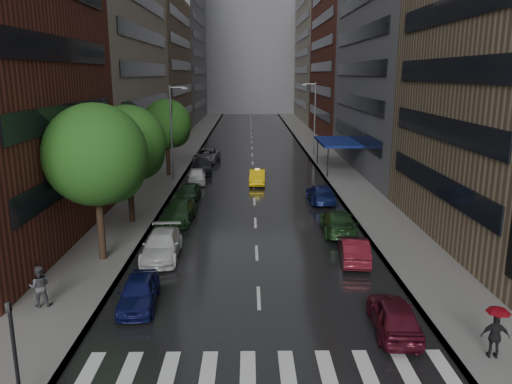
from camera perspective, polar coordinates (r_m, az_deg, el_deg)
ground at (r=20.29m, az=0.54°, el=-16.87°), size 220.00×220.00×0.00m
road at (r=68.28m, az=-0.45°, el=4.81°), size 14.00×140.00×0.01m
sidewalk_left at (r=68.80m, az=-7.99°, el=4.81°), size 4.00×140.00×0.15m
sidewalk_right at (r=68.92m, az=7.08°, el=4.85°), size 4.00×140.00×0.15m
crosswalk at (r=18.59m, az=1.36°, el=-19.94°), size 13.15×2.80×0.01m
buildings_left at (r=77.89m, az=-12.16°, el=17.38°), size 8.00×108.00×38.00m
buildings_right at (r=75.95m, az=11.39°, el=16.80°), size 8.05×109.10×36.00m
building_far at (r=135.63m, az=-0.67°, el=15.87°), size 40.00×14.00×32.00m
tree_near at (r=27.90m, az=-17.87°, el=4.05°), size 5.50×5.50×8.77m
tree_mid at (r=34.81m, az=-14.45°, el=5.39°), size 5.16×5.16×8.22m
tree_far at (r=50.71m, az=-10.18°, el=7.67°), size 4.89×4.89×7.79m
taxi at (r=47.11m, az=0.15°, el=1.73°), size 1.59×4.16×1.36m
parked_cars_left at (r=43.62m, az=-7.34°, el=0.75°), size 3.13×42.43×1.57m
parked_cars_right at (r=31.97m, az=9.76°, el=-4.08°), size 2.34×25.55×1.49m
ped_black_umbrella at (r=24.21m, az=-23.56°, el=-9.22°), size 1.04×0.98×2.09m
ped_red_umbrella at (r=20.47m, az=25.77°, el=-13.80°), size 1.04×0.82×2.01m
traffic_light at (r=17.44m, az=-25.96°, el=-15.37°), size 0.18×0.15×3.45m
street_lamp_left at (r=48.36m, az=-9.55°, el=6.90°), size 1.74×0.22×9.00m
street_lamp_right at (r=63.27m, az=6.66°, el=8.50°), size 1.74×0.22×9.00m
awning at (r=53.82m, az=9.31°, el=5.67°), size 4.00×8.00×3.12m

